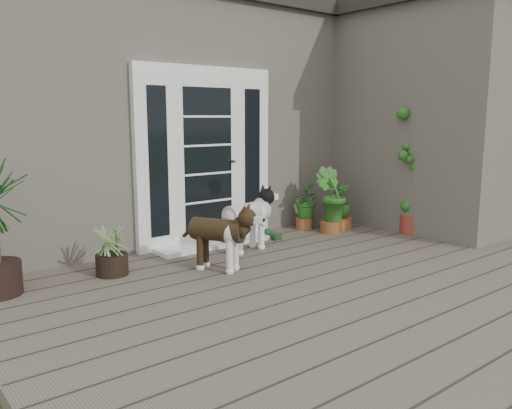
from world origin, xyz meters
TOP-DOWN VIEW (x-y plane):
  - deck at (0.00, 0.40)m, footprint 6.20×4.60m
  - house_main at (0.00, 4.65)m, footprint 7.40×4.00m
  - roof_main at (0.00, 4.65)m, footprint 7.60×4.20m
  - house_wing at (2.90, 1.50)m, footprint 1.60×2.40m
  - roof_wing at (2.90, 1.50)m, footprint 1.80×2.60m
  - door_unit at (-0.20, 2.60)m, footprint 1.90×0.14m
  - door_step at (-0.20, 2.40)m, footprint 1.60×0.40m
  - brindle_dog at (-0.78, 1.52)m, footprint 0.63×0.80m
  - white_dog at (-0.08, 1.94)m, footprint 0.82×0.44m
  - spider_plant at (-1.70, 2.05)m, footprint 0.63×0.63m
  - herb_a at (1.28, 2.40)m, footprint 0.57×0.57m
  - herb_b at (1.41, 2.02)m, footprint 0.61×0.61m
  - herb_c at (1.68, 2.07)m, footprint 0.43×0.43m
  - sapling at (2.22, 1.28)m, footprint 0.59×0.59m
  - clog_left at (0.55, 2.23)m, footprint 0.15×0.32m
  - clog_right at (-0.06, 2.35)m, footprint 0.34×0.34m

SIDE VIEW (x-z plane):
  - deck at x=0.00m, z-range 0.00..0.12m
  - door_step at x=-0.20m, z-range 0.12..0.17m
  - clog_left at x=0.55m, z-range 0.12..0.21m
  - clog_right at x=-0.06m, z-range 0.12..0.22m
  - herb_c at x=1.68m, z-range 0.12..0.63m
  - herb_a at x=1.28m, z-range 0.12..0.66m
  - spider_plant at x=-1.70m, z-range 0.12..0.68m
  - brindle_dog at x=-0.78m, z-range 0.12..0.74m
  - white_dog at x=-0.08m, z-range 0.12..0.77m
  - herb_b at x=1.41m, z-range 0.12..0.78m
  - sapling at x=2.22m, z-range 0.12..1.91m
  - door_unit at x=-0.20m, z-range 0.12..2.27m
  - house_main at x=0.00m, z-range 0.00..3.10m
  - house_wing at x=2.90m, z-range 0.00..3.10m
  - roof_main at x=0.00m, z-range 3.10..3.30m
  - roof_wing at x=2.90m, z-range 3.10..3.30m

